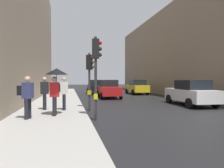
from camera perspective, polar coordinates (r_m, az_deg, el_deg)
name	(u,v)px	position (r m, az deg, el deg)	size (l,w,h in m)	color
ground_plane	(193,117)	(9.80, 23.64, -9.27)	(120.00, 120.00, 0.00)	black
sidewalk_kerb	(56,103)	(13.84, -16.86, -5.79)	(3.47, 40.00, 0.16)	#A8A5A0
building_facade_right	(208,53)	(25.94, 27.49, 8.45)	(12.00, 30.32, 10.13)	gray
traffic_light_near_left	(96,63)	(8.12, -4.92, 6.54)	(0.44, 0.26, 3.66)	#2D2D2D
traffic_light_near_right	(90,71)	(10.63, -6.90, 3.98)	(0.44, 0.37, 3.30)	#2D2D2D
car_red_sedan	(109,89)	(18.18, -0.99, -1.52)	(2.19, 4.29, 1.76)	red
car_white_compact	(191,93)	(13.94, 23.15, -2.50)	(2.25, 4.31, 1.76)	silver
car_yellow_taxi	(137,87)	(22.99, 7.67, -0.93)	(2.13, 4.26, 1.76)	yellow
car_blue_van	(111,84)	(36.49, -0.28, -0.08)	(2.14, 4.26, 1.76)	navy
car_dark_suv	(95,87)	(23.82, -5.32, -0.84)	(2.25, 4.31, 1.76)	black
pedestrian_with_umbrella	(56,78)	(8.70, -16.95, 1.64)	(1.00, 1.00, 2.14)	black
pedestrian_with_black_backpack	(63,91)	(10.21, -14.87, -2.20)	(0.62, 0.36, 1.77)	black
pedestrian_with_grey_backpack	(27,95)	(8.40, -24.88, -3.04)	(0.66, 0.47, 1.77)	black
pedestrian_in_dark_coat	(45,92)	(10.65, -20.14, -2.27)	(0.45, 0.35, 1.77)	black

